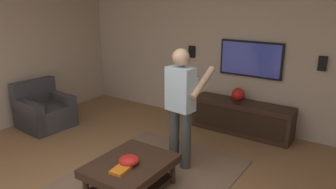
{
  "coord_description": "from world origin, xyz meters",
  "views": [
    {
      "loc": [
        -2.17,
        -2.09,
        2.27
      ],
      "look_at": [
        0.87,
        -0.04,
        1.14
      ],
      "focal_mm": 34.28,
      "sensor_mm": 36.0,
      "label": 1
    }
  ],
  "objects_px": {
    "bowl": "(129,160)",
    "remote_white": "(131,165)",
    "coffee_table": "(131,170)",
    "tv": "(251,59)",
    "vase_round": "(238,94)",
    "book": "(120,170)",
    "person_standing": "(181,102)",
    "media_console": "(241,118)",
    "wall_speaker_left": "(322,64)",
    "armchair": "(44,112)",
    "wall_speaker_right": "(192,52)"
  },
  "relations": [
    {
      "from": "bowl",
      "to": "remote_white",
      "type": "relative_size",
      "value": 1.57
    },
    {
      "from": "remote_white",
      "to": "coffee_table",
      "type": "bearing_deg",
      "value": -146.19
    },
    {
      "from": "tv",
      "to": "vase_round",
      "type": "bearing_deg",
      "value": -30.49
    },
    {
      "from": "remote_white",
      "to": "book",
      "type": "distance_m",
      "value": 0.16
    },
    {
      "from": "bowl",
      "to": "person_standing",
      "type": "bearing_deg",
      "value": -7.84
    },
    {
      "from": "remote_white",
      "to": "vase_round",
      "type": "relative_size",
      "value": 0.68
    },
    {
      "from": "media_console",
      "to": "person_standing",
      "type": "relative_size",
      "value": 1.04
    },
    {
      "from": "media_console",
      "to": "vase_round",
      "type": "xyz_separation_m",
      "value": [
        0.05,
        0.11,
        0.39
      ]
    },
    {
      "from": "media_console",
      "to": "wall_speaker_left",
      "type": "height_order",
      "value": "wall_speaker_left"
    },
    {
      "from": "person_standing",
      "to": "armchair",
      "type": "bearing_deg",
      "value": 100.36
    },
    {
      "from": "media_console",
      "to": "tv",
      "type": "relative_size",
      "value": 1.58
    },
    {
      "from": "bowl",
      "to": "remote_white",
      "type": "height_order",
      "value": "bowl"
    },
    {
      "from": "armchair",
      "to": "remote_white",
      "type": "distance_m",
      "value": 2.82
    },
    {
      "from": "person_standing",
      "to": "remote_white",
      "type": "xyz_separation_m",
      "value": [
        -0.95,
        0.08,
        -0.52
      ]
    },
    {
      "from": "book",
      "to": "vase_round",
      "type": "distance_m",
      "value": 2.72
    },
    {
      "from": "remote_white",
      "to": "book",
      "type": "relative_size",
      "value": 0.68
    },
    {
      "from": "book",
      "to": "wall_speaker_right",
      "type": "height_order",
      "value": "wall_speaker_right"
    },
    {
      "from": "wall_speaker_left",
      "to": "book",
      "type": "bearing_deg",
      "value": 152.79
    },
    {
      "from": "armchair",
      "to": "book",
      "type": "height_order",
      "value": "armchair"
    },
    {
      "from": "wall_speaker_left",
      "to": "remote_white",
      "type": "bearing_deg",
      "value": 151.98
    },
    {
      "from": "tv",
      "to": "wall_speaker_left",
      "type": "xyz_separation_m",
      "value": [
        0.01,
        -1.11,
        0.05
      ]
    },
    {
      "from": "wall_speaker_right",
      "to": "tv",
      "type": "bearing_deg",
      "value": -90.65
    },
    {
      "from": "coffee_table",
      "to": "tv",
      "type": "xyz_separation_m",
      "value": [
        2.65,
        -0.43,
        0.96
      ]
    },
    {
      "from": "media_console",
      "to": "vase_round",
      "type": "bearing_deg",
      "value": -116.05
    },
    {
      "from": "book",
      "to": "vase_round",
      "type": "relative_size",
      "value": 1.0
    },
    {
      "from": "book",
      "to": "vase_round",
      "type": "bearing_deg",
      "value": 167.71
    },
    {
      "from": "remote_white",
      "to": "wall_speaker_left",
      "type": "height_order",
      "value": "wall_speaker_left"
    },
    {
      "from": "wall_speaker_left",
      "to": "armchair",
      "type": "bearing_deg",
      "value": 115.27
    },
    {
      "from": "bowl",
      "to": "vase_round",
      "type": "relative_size",
      "value": 1.07
    },
    {
      "from": "coffee_table",
      "to": "wall_speaker_right",
      "type": "relative_size",
      "value": 4.55
    },
    {
      "from": "remote_white",
      "to": "vase_round",
      "type": "xyz_separation_m",
      "value": [
        2.54,
        -0.24,
        0.25
      ]
    },
    {
      "from": "armchair",
      "to": "person_standing",
      "type": "bearing_deg",
      "value": 7.86
    },
    {
      "from": "armchair",
      "to": "vase_round",
      "type": "bearing_deg",
      "value": 35.16
    },
    {
      "from": "bowl",
      "to": "armchair",
      "type": "bearing_deg",
      "value": 74.1
    },
    {
      "from": "coffee_table",
      "to": "remote_white",
      "type": "distance_m",
      "value": 0.16
    },
    {
      "from": "media_console",
      "to": "bowl",
      "type": "distance_m",
      "value": 2.51
    },
    {
      "from": "media_console",
      "to": "remote_white",
      "type": "xyz_separation_m",
      "value": [
        -2.49,
        0.35,
        0.14
      ]
    },
    {
      "from": "bowl",
      "to": "wall_speaker_left",
      "type": "bearing_deg",
      "value": -29.03
    },
    {
      "from": "book",
      "to": "wall_speaker_left",
      "type": "xyz_separation_m",
      "value": [
        2.89,
        -1.49,
        0.88
      ]
    },
    {
      "from": "vase_round",
      "to": "media_console",
      "type": "bearing_deg",
      "value": -116.05
    },
    {
      "from": "remote_white",
      "to": "vase_round",
      "type": "height_order",
      "value": "vase_round"
    },
    {
      "from": "tv",
      "to": "bowl",
      "type": "bearing_deg",
      "value": -8.49
    },
    {
      "from": "tv",
      "to": "remote_white",
      "type": "height_order",
      "value": "tv"
    },
    {
      "from": "coffee_table",
      "to": "person_standing",
      "type": "bearing_deg",
      "value": -9.82
    },
    {
      "from": "media_console",
      "to": "wall_speaker_left",
      "type": "bearing_deg",
      "value": 102.94
    },
    {
      "from": "coffee_table",
      "to": "wall_speaker_left",
      "type": "xyz_separation_m",
      "value": [
        2.67,
        -1.53,
        1.0
      ]
    },
    {
      "from": "vase_round",
      "to": "armchair",
      "type": "bearing_deg",
      "value": 120.92
    },
    {
      "from": "coffee_table",
      "to": "book",
      "type": "relative_size",
      "value": 4.55
    },
    {
      "from": "person_standing",
      "to": "vase_round",
      "type": "height_order",
      "value": "person_standing"
    },
    {
      "from": "tv",
      "to": "wall_speaker_right",
      "type": "height_order",
      "value": "tv"
    }
  ]
}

